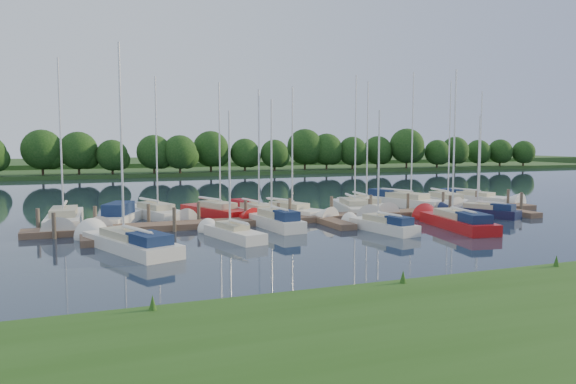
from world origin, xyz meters
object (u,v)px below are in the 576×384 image
object	(u,v)px
dock	(322,219)
sailboat_n_0	(64,222)
motorboat	(118,219)
sailboat_s_2	(274,223)
sailboat_n_5	(290,213)

from	to	relation	value
dock	sailboat_n_0	size ratio (longest dim) A/B	3.35
motorboat	sailboat_s_2	bearing A→B (deg)	174.38
sailboat_n_0	sailboat_s_2	size ratio (longest dim) A/B	1.31
dock	motorboat	world-z (taller)	motorboat
motorboat	dock	bearing A→B (deg)	-172.47
dock	sailboat_s_2	bearing A→B (deg)	-161.25
sailboat_n_5	sailboat_s_2	bearing A→B (deg)	34.42
sailboat_s_2	sailboat_n_5	bearing A→B (deg)	51.82
sailboat_n_0	motorboat	size ratio (longest dim) A/B	1.92
motorboat	sailboat_n_5	xyz separation A→B (m)	(12.84, -0.58, -0.10)
sailboat_n_0	motorboat	xyz separation A→B (m)	(3.53, -0.62, 0.10)
sailboat_n_0	sailboat_n_5	bearing A→B (deg)	179.06
sailboat_n_0	sailboat_n_5	size ratio (longest dim) A/B	1.15
sailboat_n_0	motorboat	bearing A→B (deg)	173.32
sailboat_n_0	dock	bearing A→B (deg)	168.17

